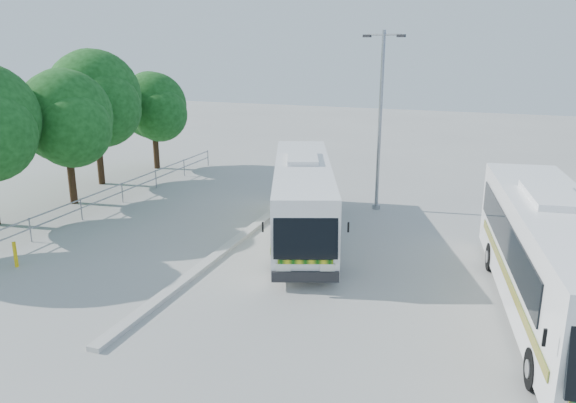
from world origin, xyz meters
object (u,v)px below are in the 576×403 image
at_px(coach_main, 303,197).
at_px(lamppost, 380,114).
at_px(tree_far_e, 154,106).
at_px(coach_adjacent, 554,259).
at_px(tree_far_c, 66,117).
at_px(tree_far_d, 95,97).
at_px(bollard, 15,255).

distance_m(coach_main, lamppost, 5.99).
height_order(coach_main, lamppost, lamppost).
distance_m(tree_far_e, coach_adjacent, 25.26).
relative_size(coach_main, lamppost, 1.33).
distance_m(coach_main, coach_adjacent, 9.89).
relative_size(tree_far_e, coach_adjacent, 0.49).
height_order(tree_far_c, coach_main, tree_far_c).
relative_size(tree_far_d, coach_main, 0.67).
bearing_deg(tree_far_d, tree_far_c, -72.17).
xyz_separation_m(tree_far_d, coach_adjacent, (22.10, -8.73, -3.01)).
xyz_separation_m(lamppost, bollard, (-10.56, -11.43, -4.04)).
distance_m(tree_far_d, coach_main, 14.28).
height_order(coach_adjacent, bollard, coach_adjacent).
xyz_separation_m(tree_far_c, bollard, (3.56, -7.31, -3.79)).
distance_m(coach_adjacent, bollard, 17.55).
xyz_separation_m(tree_far_c, tree_far_d, (-1.19, 3.70, 0.56)).
relative_size(coach_main, coach_adjacent, 0.90).
bearing_deg(lamppost, coach_main, -98.76).
bearing_deg(bollard, coach_main, 38.00).
relative_size(coach_adjacent, bollard, 12.98).
xyz_separation_m(coach_main, lamppost, (2.10, 4.82, 2.87)).
xyz_separation_m(coach_main, bollard, (-8.46, -6.61, -1.17)).
height_order(tree_far_e, bollard, tree_far_e).
bearing_deg(tree_far_d, coach_main, -18.40).
bearing_deg(coach_adjacent, tree_far_c, 158.31).
xyz_separation_m(tree_far_c, lamppost, (14.12, 4.12, 0.25)).
height_order(tree_far_d, coach_main, tree_far_d).
bearing_deg(coach_adjacent, tree_far_d, 150.28).
distance_m(coach_main, bollard, 10.80).
bearing_deg(tree_far_e, coach_adjacent, -31.69).
relative_size(tree_far_d, bollard, 7.87).
bearing_deg(tree_far_e, coach_main, -35.37).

